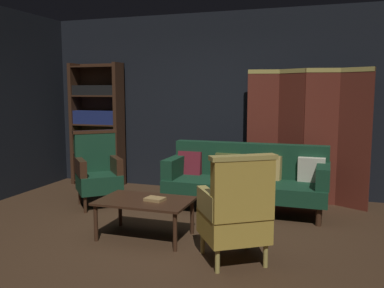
% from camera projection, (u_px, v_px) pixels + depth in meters
% --- Properties ---
extents(ground_plane, '(10.00, 10.00, 0.00)m').
position_uv_depth(ground_plane, '(168.00, 242.00, 4.40)').
color(ground_plane, '#3D2819').
extents(back_wall, '(7.20, 0.10, 2.80)m').
position_uv_depth(back_wall, '(225.00, 103.00, 6.53)').
color(back_wall, black).
rests_on(back_wall, ground_plane).
extents(folding_screen, '(1.70, 0.42, 1.90)m').
position_uv_depth(folding_screen, '(306.00, 134.00, 5.84)').
color(folding_screen, '#5B2319').
rests_on(folding_screen, ground_plane).
extents(bookshelf, '(0.90, 0.32, 2.05)m').
position_uv_depth(bookshelf, '(98.00, 123.00, 7.01)').
color(bookshelf, '#382114').
rests_on(bookshelf, ground_plane).
extents(velvet_couch, '(2.12, 0.78, 0.88)m').
position_uv_depth(velvet_couch, '(246.00, 176.00, 5.54)').
color(velvet_couch, '#382114').
rests_on(velvet_couch, ground_plane).
extents(coffee_table, '(1.00, 0.64, 0.42)m').
position_uv_depth(coffee_table, '(145.00, 204.00, 4.49)').
color(coffee_table, '#382114').
rests_on(coffee_table, ground_plane).
extents(armchair_gilt_accent, '(0.80, 0.80, 1.04)m').
position_uv_depth(armchair_gilt_accent, '(236.00, 212.00, 3.80)').
color(armchair_gilt_accent, tan).
rests_on(armchair_gilt_accent, ground_plane).
extents(armchair_wing_left, '(0.82, 0.82, 1.04)m').
position_uv_depth(armchair_wing_left, '(98.00, 171.00, 5.74)').
color(armchair_wing_left, '#382114').
rests_on(armchair_wing_left, ground_plane).
extents(book_tan_leather, '(0.22, 0.18, 0.03)m').
position_uv_depth(book_tan_leather, '(155.00, 199.00, 4.45)').
color(book_tan_leather, '#9E7A47').
rests_on(book_tan_leather, coffee_table).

